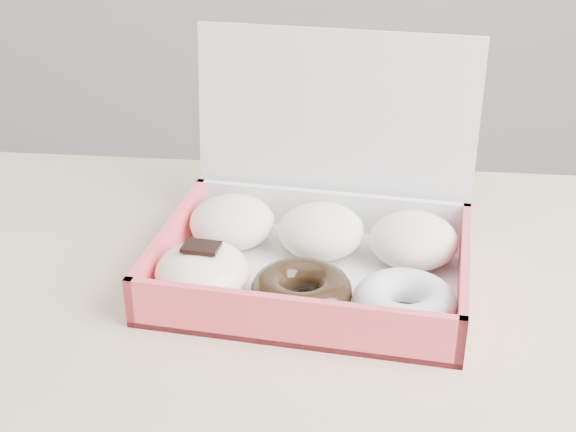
# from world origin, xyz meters

# --- Properties ---
(table) EXTENTS (1.20, 0.80, 0.75)m
(table) POSITION_xyz_m (0.00, 0.00, 0.67)
(table) COLOR tan
(table) RESTS_ON ground
(donut_box) EXTENTS (0.31, 0.27, 0.21)m
(donut_box) POSITION_xyz_m (0.09, 0.14, 0.78)
(donut_box) COLOR white
(donut_box) RESTS_ON table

